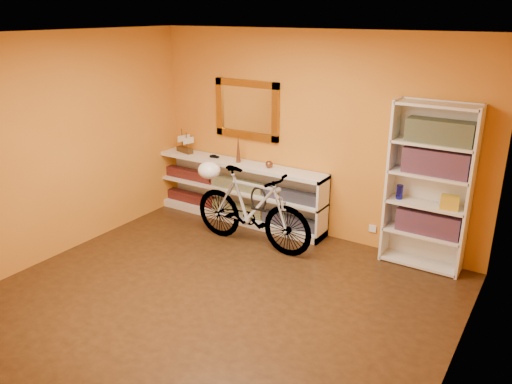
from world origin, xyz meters
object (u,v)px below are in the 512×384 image
Objects in this scene: bicycle at (252,208)px; helmet at (209,170)px; bookcase at (428,188)px; console_unit at (239,191)px.

bicycle is 5.82× the size of helmet.
bookcase is at bearing -71.32° from bicycle.
console_unit is 8.88× the size of helmet.
console_unit is 2.59m from bookcase.
bicycle is 0.75m from helmet.
helmet is at bearing -94.66° from console_unit.
bicycle is at bearing -0.80° from helmet.
console_unit is 1.37× the size of bookcase.
bookcase is at bearing 13.36° from helmet.
bicycle is at bearing -44.72° from console_unit.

